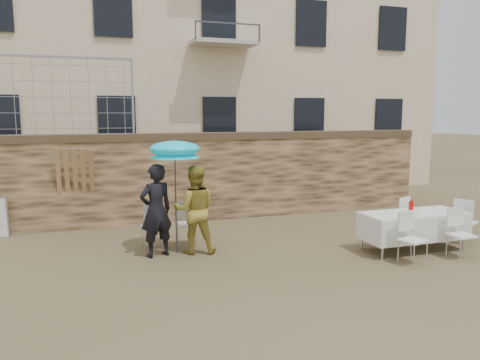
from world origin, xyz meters
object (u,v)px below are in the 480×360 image
object	(u,v)px
umbrella	(175,152)
table_chair_front_left	(413,239)
table_chair_front_right	(462,234)
couple_chair_right	(187,223)
woman_dress	(195,210)
soda_bottle	(411,208)
banquet_table	(414,215)
couple_chair_left	(153,225)
man_suit	(156,211)
table_chair_back	(397,218)
table_chair_side	(465,221)

from	to	relation	value
umbrella	table_chair_front_left	distance (m)	4.70
umbrella	table_chair_front_right	distance (m)	5.65
umbrella	couple_chair_right	xyz separation A→B (m)	(0.30, 0.45, -1.51)
umbrella	couple_chair_right	size ratio (longest dim) A/B	2.20
woman_dress	table_chair_front_right	distance (m)	5.10
umbrella	soda_bottle	distance (m)	4.71
umbrella	banquet_table	xyz separation A→B (m)	(4.54, -1.31, -1.26)
woman_dress	couple_chair_left	xyz separation A→B (m)	(-0.75, 0.55, -0.39)
man_suit	couple_chair_right	distance (m)	0.98
table_chair_back	table_chair_front_right	bearing A→B (deg)	81.03
soda_bottle	table_chair_front_left	size ratio (longest dim) A/B	0.27
table_chair_front_left	table_chair_side	distance (m)	2.17
banquet_table	table_chair_front_left	distance (m)	0.99
soda_bottle	man_suit	bearing A→B (deg)	163.99
woman_dress	soda_bottle	world-z (taller)	woman_dress
couple_chair_left	table_chair_side	world-z (taller)	same
banquet_table	man_suit	bearing A→B (deg)	166.23
table_chair_front_left	table_chair_back	world-z (taller)	same
table_chair_back	table_chair_side	bearing A→B (deg)	129.82
banquet_table	woman_dress	bearing A→B (deg)	163.89
couple_chair_left	table_chair_front_right	size ratio (longest dim) A/B	1.00
woman_dress	man_suit	bearing A→B (deg)	11.48
man_suit	soda_bottle	bearing A→B (deg)	145.84
table_chair_front_left	table_chair_back	bearing A→B (deg)	48.88
couple_chair_left	soda_bottle	xyz separation A→B (m)	(4.74, -1.91, 0.43)
couple_chair_right	soda_bottle	distance (m)	4.49
table_chair_front_right	couple_chair_left	bearing A→B (deg)	155.24
man_suit	woman_dress	world-z (taller)	man_suit
table_chair_front_right	umbrella	bearing A→B (deg)	157.77
couple_chair_right	table_chair_side	xyz separation A→B (m)	(5.64, -1.66, 0.00)
soda_bottle	table_chair_front_right	xyz separation A→B (m)	(0.70, -0.60, -0.43)
couple_chair_left	soda_bottle	size ratio (longest dim) A/B	3.69
table_chair_front_right	table_chair_front_left	bearing A→B (deg)	-180.00
soda_bottle	table_chair_front_left	xyz separation A→B (m)	(-0.40, -0.60, -0.43)
man_suit	woman_dress	distance (m)	0.75
woman_dress	couple_chair_left	size ratio (longest dim) A/B	1.80
soda_bottle	table_chair_front_right	distance (m)	1.02
table_chair_front_right	soda_bottle	bearing A→B (deg)	139.40
table_chair_side	couple_chair_right	bearing A→B (deg)	45.05
umbrella	soda_bottle	world-z (taller)	umbrella
table_chair_front_left	umbrella	bearing A→B (deg)	138.58
couple_chair_right	soda_bottle	bearing A→B (deg)	166.36
soda_bottle	table_chair_front_left	world-z (taller)	soda_bottle
table_chair_front_left	table_chair_front_right	xyz separation A→B (m)	(1.10, 0.00, 0.00)
couple_chair_right	table_chair_back	xyz separation A→B (m)	(4.44, -0.96, 0.00)
man_suit	woman_dress	size ratio (longest dim) A/B	1.04
man_suit	table_chair_back	distance (m)	5.18
man_suit	soda_bottle	size ratio (longest dim) A/B	6.89
banquet_table	couple_chair_right	bearing A→B (deg)	157.46
woman_dress	couple_chair_left	distance (m)	1.01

